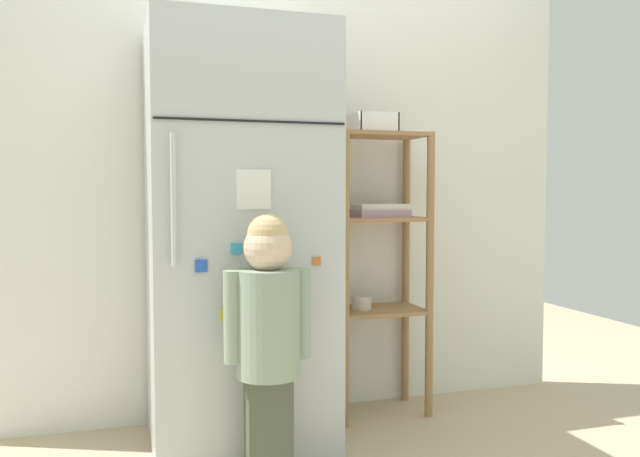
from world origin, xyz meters
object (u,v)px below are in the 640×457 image
object	(u,v)px
child_standing	(268,322)
fruit_bin	(373,125)
refrigerator	(239,238)
pantry_shelf_unit	(377,245)

from	to	relation	value
child_standing	fruit_bin	bearing A→B (deg)	43.52
refrigerator	pantry_shelf_unit	distance (m)	0.69
refrigerator	child_standing	size ratio (longest dim) A/B	1.76
child_standing	fruit_bin	size ratio (longest dim) A/B	5.11
refrigerator	fruit_bin	size ratio (longest dim) A/B	9.01
pantry_shelf_unit	fruit_bin	size ratio (longest dim) A/B	6.94
child_standing	pantry_shelf_unit	distance (m)	0.89
refrigerator	fruit_bin	distance (m)	0.83
pantry_shelf_unit	fruit_bin	distance (m)	0.55
child_standing	pantry_shelf_unit	xyz separation A→B (m)	(0.65, 0.58, 0.20)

